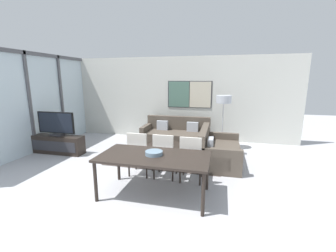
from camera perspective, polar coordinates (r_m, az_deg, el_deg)
The scene contains 15 objects.
ground_plane at distance 3.66m, azimuth -16.62°, elevation -23.11°, with size 24.00×24.00×0.00m, color #B2B2B7.
wall_back at distance 7.80m, azimuth 1.84°, elevation 7.03°, with size 8.13×0.09×2.80m.
window_wall_left at distance 7.27m, azimuth -31.90°, elevation 5.87°, with size 0.07×5.06×2.80m.
area_rug at distance 6.02m, azimuth -0.51°, elevation -8.17°, with size 2.87×1.68×0.01m.
tv_console at distance 7.08m, azimuth -26.12°, elevation -4.20°, with size 1.49×0.40×0.51m.
television at distance 6.95m, azimuth -26.56°, elevation 0.47°, with size 1.13×0.20×0.67m.
sofa_main at distance 7.21m, azimuth 2.14°, elevation -2.51°, with size 2.09×0.97×0.86m.
sofa_side at distance 5.78m, azimuth 12.17°, elevation -6.48°, with size 0.97×1.64×0.86m.
coffee_table at distance 5.93m, azimuth -0.52°, elevation -5.81°, with size 1.03×1.03×0.35m.
dining_table at distance 4.00m, azimuth -3.58°, elevation -8.33°, with size 1.94×1.00×0.76m.
dining_chair_left at distance 4.88m, azimuth -7.33°, elevation -6.47°, with size 0.46×0.46×0.97m.
dining_chair_centre at distance 4.71m, azimuth -0.90°, elevation -7.07°, with size 0.46×0.46×0.97m.
dining_chair_right at distance 4.56m, azimuth 5.89°, elevation -7.77°, with size 0.46×0.46×0.97m.
fruit_bowl at distance 3.99m, azimuth -3.60°, elevation -6.78°, with size 0.31×0.31×0.07m.
floor_lamp at distance 6.70m, azimuth 13.94°, elevation 5.90°, with size 0.44×0.44×1.60m.
Camera 1 is at (1.61, -2.55, 2.08)m, focal length 24.00 mm.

